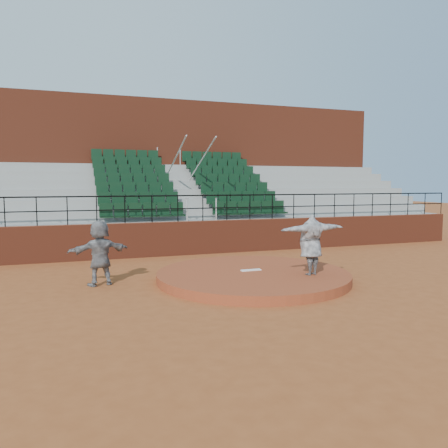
# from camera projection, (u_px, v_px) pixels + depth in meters

# --- Properties ---
(ground) EXTENTS (90.00, 90.00, 0.00)m
(ground) POSITION_uv_depth(u_px,v_px,m) (253.00, 280.00, 12.54)
(ground) COLOR brown
(ground) RESTS_ON ground
(pitchers_mound) EXTENTS (5.50, 5.50, 0.25)m
(pitchers_mound) POSITION_uv_depth(u_px,v_px,m) (253.00, 276.00, 12.53)
(pitchers_mound) COLOR brown
(pitchers_mound) RESTS_ON ground
(pitching_rubber) EXTENTS (0.60, 0.15, 0.03)m
(pitching_rubber) POSITION_uv_depth(u_px,v_px,m) (251.00, 270.00, 12.66)
(pitching_rubber) COLOR white
(pitching_rubber) RESTS_ON pitchers_mound
(boundary_wall) EXTENTS (24.00, 0.30, 1.30)m
(boundary_wall) POSITION_uv_depth(u_px,v_px,m) (203.00, 237.00, 17.17)
(boundary_wall) COLOR maroon
(boundary_wall) RESTS_ON ground
(wall_railing) EXTENTS (24.04, 0.05, 1.03)m
(wall_railing) POSITION_uv_depth(u_px,v_px,m) (203.00, 202.00, 17.04)
(wall_railing) COLOR black
(wall_railing) RESTS_ON boundary_wall
(seating_deck) EXTENTS (24.00, 5.97, 4.63)m
(seating_deck) POSITION_uv_depth(u_px,v_px,m) (181.00, 212.00, 20.52)
(seating_deck) COLOR gray
(seating_deck) RESTS_ON ground
(press_box_facade) EXTENTS (24.00, 3.00, 7.10)m
(press_box_facade) POSITION_uv_depth(u_px,v_px,m) (163.00, 169.00, 24.04)
(press_box_facade) COLOR maroon
(press_box_facade) RESTS_ON ground
(pitcher) EXTENTS (2.09, 0.76, 1.67)m
(pitcher) POSITION_uv_depth(u_px,v_px,m) (311.00, 245.00, 12.00)
(pitcher) COLOR black
(pitcher) RESTS_ON pitchers_mound
(fielder) EXTENTS (1.74, 0.89, 1.79)m
(fielder) POSITION_uv_depth(u_px,v_px,m) (100.00, 253.00, 11.85)
(fielder) COLOR black
(fielder) RESTS_ON ground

